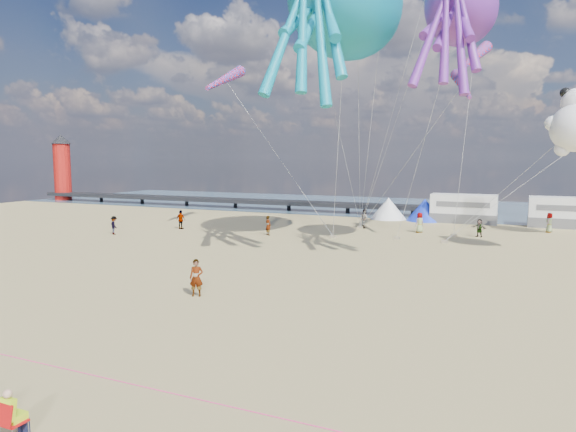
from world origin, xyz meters
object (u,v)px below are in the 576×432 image
(sandbag_c, at_px, (444,242))
(sandbag_d, at_px, (454,235))
(beachgoer_0, at_px, (420,223))
(windsock_mid, at_px, (474,58))
(beachgoer_4, at_px, (479,228))
(sandbag_e, at_px, (360,227))
(standing_person, at_px, (196,278))
(beachgoer_5, at_px, (268,225))
(kite_octopus_teal, at_px, (346,4))
(beachgoer_6, at_px, (549,223))
(motorhome_0, at_px, (464,209))
(kite_panda, at_px, (575,128))
(beachgoer_3, at_px, (181,220))
(beachgoer_1, at_px, (365,219))
(sandbag_b, at_px, (397,238))
(windsock_right, at_px, (462,85))
(windsock_left, at_px, (225,79))
(sandbag_a, at_px, (333,236))
(tent_blue, at_px, (425,210))
(motorhome_1, at_px, (566,213))
(tent_white, at_px, (388,208))
(beachgoer_2, at_px, (114,225))
(lighthouse, at_px, (62,172))
(kite_octopus_purple, at_px, (461,9))

(sandbag_c, height_order, sandbag_d, same)
(beachgoer_0, xyz_separation_m, windsock_mid, (4.34, -2.72, 13.90))
(beachgoer_4, height_order, sandbag_e, beachgoer_4)
(standing_person, xyz_separation_m, sandbag_d, (9.44, 25.37, -0.82))
(beachgoer_0, bearing_deg, beachgoer_5, -20.38)
(sandbag_d, bearing_deg, kite_octopus_teal, -131.70)
(standing_person, bearing_deg, beachgoer_6, 40.86)
(motorhome_0, distance_m, kite_panda, 20.48)
(beachgoer_3, distance_m, sandbag_c, 24.31)
(kite_octopus_teal, bearing_deg, beachgoer_1, 80.53)
(sandbag_b, bearing_deg, beachgoer_3, -173.46)
(sandbag_b, height_order, sandbag_e, same)
(windsock_right, bearing_deg, windsock_left, 161.14)
(windsock_mid, bearing_deg, motorhome_0, 111.93)
(beachgoer_1, distance_m, sandbag_d, 8.86)
(sandbag_e, bearing_deg, sandbag_a, -94.47)
(tent_blue, bearing_deg, kite_panda, -54.08)
(beachgoer_3, height_order, windsock_mid, windsock_mid)
(beachgoer_6, relative_size, windsock_left, 0.25)
(motorhome_1, xyz_separation_m, kite_octopus_teal, (-16.66, -18.68, 16.74))
(motorhome_0, relative_size, tent_white, 1.65)
(beachgoer_6, xyz_separation_m, windsock_right, (-7.09, -9.86, 11.51))
(motorhome_0, bearing_deg, kite_octopus_teal, -110.97)
(beachgoer_2, bearing_deg, sandbag_a, -132.49)
(sandbag_b, bearing_deg, tent_blue, 90.04)
(beachgoer_0, xyz_separation_m, sandbag_e, (-5.74, 0.44, -0.81))
(windsock_mid, bearing_deg, lighthouse, -178.89)
(lighthouse, bearing_deg, sandbag_e, -13.45)
(beachgoer_0, relative_size, kite_panda, 0.34)
(lighthouse, distance_m, sandbag_d, 64.01)
(kite_octopus_purple, bearing_deg, tent_blue, 97.92)
(lighthouse, xyz_separation_m, tent_white, (54.00, -4.00, -3.30))
(sandbag_c, xyz_separation_m, windsock_right, (0.91, 0.15, 12.31))
(beachgoer_3, height_order, sandbag_e, beachgoer_3)
(tent_white, xyz_separation_m, windsock_mid, (9.41, -11.91, 13.62))
(tent_blue, height_order, sandbag_e, tent_blue)
(tent_white, distance_m, beachgoer_2, 29.21)
(beachgoer_2, height_order, windsock_mid, windsock_mid)
(motorhome_1, height_order, kite_octopus_teal, kite_octopus_teal)
(tent_blue, xyz_separation_m, beachgoer_1, (-4.36, -8.32, -0.26))
(sandbag_b, height_order, windsock_mid, windsock_mid)
(beachgoer_3, distance_m, beachgoer_6, 34.40)
(kite_panda, bearing_deg, motorhome_1, 69.03)
(sandbag_a, bearing_deg, sandbag_c, 6.98)
(beachgoer_2, relative_size, windsock_left, 0.22)
(standing_person, bearing_deg, tent_white, 67.42)
(tent_white, distance_m, sandbag_b, 14.56)
(standing_person, distance_m, beachgoer_0, 27.32)
(sandbag_e, height_order, windsock_left, windsock_left)
(lighthouse, height_order, windsock_left, windsock_left)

